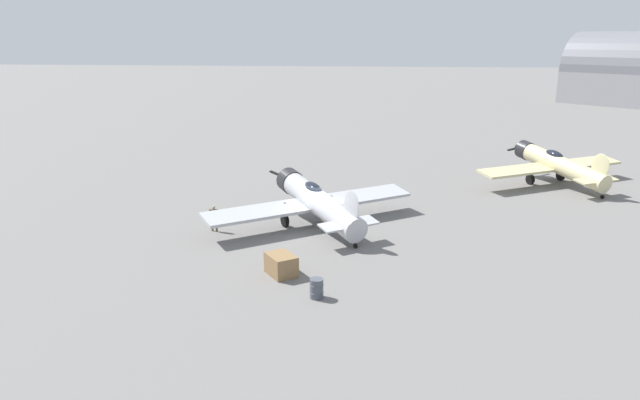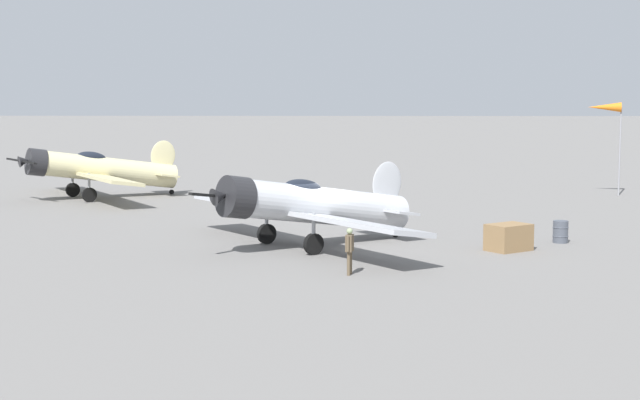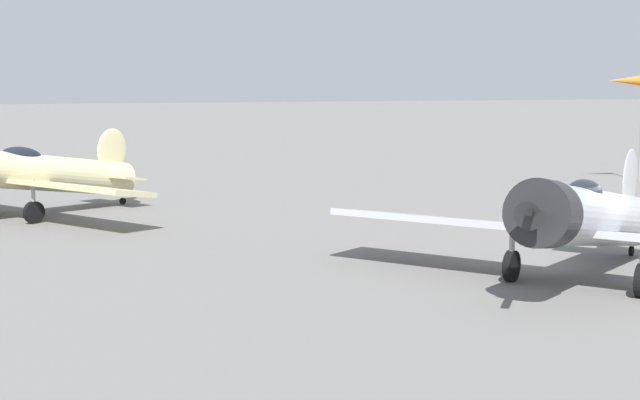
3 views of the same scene
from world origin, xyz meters
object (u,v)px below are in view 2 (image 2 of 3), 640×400
at_px(windsock_mast, 606,111).
at_px(fuel_drum, 561,232).
at_px(ground_crew_mechanic, 350,247).
at_px(equipment_crate, 509,237).
at_px(airplane_foreground, 309,206).
at_px(airplane_mid_apron, 97,169).

bearing_deg(windsock_mast, fuel_drum, 160.33).
xyz_separation_m(ground_crew_mechanic, equipment_crate, (5.08, -6.08, -0.43)).
xyz_separation_m(ground_crew_mechanic, fuel_drum, (7.09, -8.49, -0.50)).
bearing_deg(windsock_mast, airplane_foreground, 139.70).
xyz_separation_m(equipment_crate, windsock_mast, (20.19, -8.91, 4.38)).
bearing_deg(windsock_mast, ground_crew_mechanic, 149.33).
relative_size(equipment_crate, fuel_drum, 2.18).
height_order(ground_crew_mechanic, equipment_crate, ground_crew_mechanic).
bearing_deg(airplane_mid_apron, fuel_drum, 113.48).
height_order(airplane_foreground, airplane_mid_apron, airplane_mid_apron).
relative_size(airplane_mid_apron, fuel_drum, 13.79).
xyz_separation_m(airplane_mid_apron, equipment_crate, (-17.85, -20.02, -1.13)).
distance_m(airplane_foreground, ground_crew_mechanic, 6.06).
height_order(equipment_crate, windsock_mast, windsock_mast).
height_order(airplane_foreground, windsock_mast, windsock_mast).
distance_m(airplane_mid_apron, windsock_mast, 29.20).
xyz_separation_m(airplane_foreground, ground_crew_mechanic, (-5.84, -1.50, -0.67)).
height_order(airplane_foreground, fuel_drum, airplane_foreground).
height_order(airplane_mid_apron, fuel_drum, airplane_mid_apron).
height_order(ground_crew_mechanic, fuel_drum, ground_crew_mechanic).
bearing_deg(airplane_foreground, windsock_mast, -166.89).
height_order(airplane_foreground, ground_crew_mechanic, airplane_foreground).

